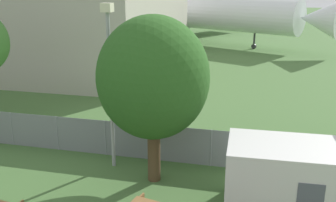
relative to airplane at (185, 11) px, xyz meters
The scene contains 5 objects.
perimeter_fence 37.63m from the airplane, 80.79° to the right, with size 56.07×0.07×1.76m.
airplane is the anchor object (origin of this frame).
portable_cabin 41.88m from the airplane, 73.81° to the right, with size 4.31×2.72×2.67m.
tree_behind_benches 39.37m from the airplane, 80.66° to the right, with size 4.48×4.48×6.93m.
light_mast 38.25m from the airplane, 83.62° to the right, with size 0.44×0.44×7.25m.
Camera 1 is at (4.48, -6.53, 8.18)m, focal length 42.00 mm.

